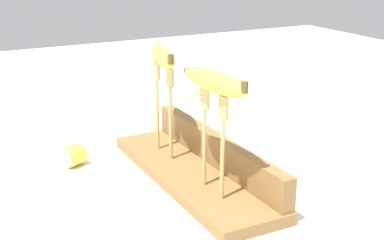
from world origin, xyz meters
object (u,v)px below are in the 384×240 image
Objects in this scene: fork_stand_left at (163,102)px; banana_raised_left at (163,56)px; banana_chunk_far at (72,156)px; fork_fallen_near at (190,96)px; fork_fallen_far at (158,137)px; banana_raised_right at (214,81)px; fork_stand_right at (213,133)px.

fork_stand_left is 1.10× the size of banana_raised_left.
fork_stand_left is at bearing 66.35° from banana_chunk_far.
fork_fallen_near is (-0.43, 0.28, -0.22)m from banana_raised_left.
fork_fallen_far is at bearing 160.91° from banana_raised_left.
fork_fallen_near is 2.86× the size of banana_chunk_far.
banana_chunk_far is at bearing -148.15° from banana_raised_right.
banana_chunk_far is at bearing -113.65° from fork_stand_left.
fork_stand_left is 0.52m from fork_fallen_near.
fork_stand_right reaches higher than fork_fallen_near.
banana_raised_left reaches higher than banana_chunk_far.
fork_fallen_far is 3.10× the size of banana_chunk_far.
banana_raised_left reaches higher than banana_raised_right.
fork_fallen_near is 0.57m from banana_chunk_far.
banana_raised_left is 2.99× the size of banana_chunk_far.
fork_fallen_far is (0.28, -0.23, 0.00)m from fork_fallen_near.
banana_raised_right is at bearing -8.18° from fork_fallen_far.
fork_stand_right is at bearing 3.20° from banana_raised_right.
banana_raised_left is 0.96× the size of fork_fallen_far.
banana_raised_left is 0.27m from fork_fallen_far.
fork_fallen_near is 0.36m from fork_fallen_far.
fork_stand_right is 1.02× the size of fork_fallen_far.
banana_chunk_far is at bearing -113.63° from banana_raised_left.
fork_stand_right is 1.11× the size of fork_fallen_near.
banana_chunk_far is (0.35, -0.45, 0.02)m from fork_fallen_near.
banana_raised_left is (-0.00, 0.00, 0.09)m from fork_stand_left.
fork_stand_left is at bearing -13.90° from banana_raised_left.
fork_fallen_far is (-0.14, 0.05, -0.22)m from banana_raised_left.
fork_fallen_far is (-0.34, 0.05, -0.13)m from fork_stand_right.
banana_raised_right is (-0.00, -0.00, 0.09)m from fork_stand_right.
fork_fallen_near is at bearing 146.80° from fork_stand_left.
banana_raised_right is at bearing -0.01° from banana_raised_left.
banana_raised_left is at bearing 166.10° from fork_stand_left.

